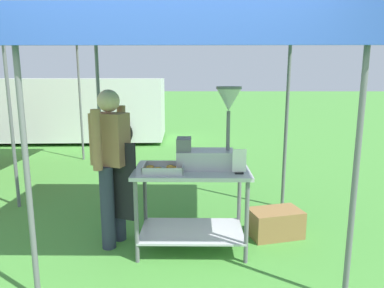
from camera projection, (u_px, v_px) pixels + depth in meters
The scene contains 9 objects.
ground_plane at pixel (185, 149), 8.48m from camera, with size 70.00×70.00×0.00m, color #478E38.
stall_canopy at pixel (192, 34), 3.28m from camera, with size 2.61×2.21×2.22m.
donut_cart at pixel (192, 193), 3.47m from camera, with size 1.12×0.67×0.84m.
donut_tray at pixel (163, 169), 3.31m from camera, with size 0.38×0.31×0.07m.
donut_fryer at pixel (210, 141), 3.39m from camera, with size 0.62×0.28×0.80m.
menu_sign at pixel (239, 163), 3.22m from camera, with size 0.13×0.05×0.23m.
vendor at pixel (112, 160), 3.51m from camera, with size 0.46×0.53×1.61m.
supply_crate at pixel (275, 223), 3.83m from camera, with size 0.63×0.47×0.30m.
van_white at pixel (61, 109), 9.51m from camera, with size 5.68×2.28×1.69m.
Camera 1 is at (0.26, -2.30, 1.73)m, focal length 32.58 mm.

